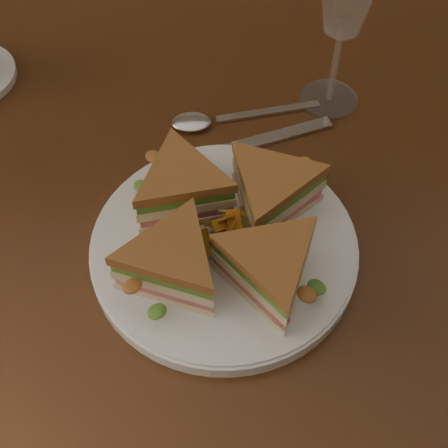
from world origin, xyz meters
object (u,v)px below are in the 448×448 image
at_px(table, 197,258).
at_px(spoon, 210,120).
at_px(knife, 241,147).
at_px(sandwich_wedges, 224,227).
at_px(plate, 224,248).

relative_size(table, spoon, 6.57).
xyz_separation_m(spoon, knife, (0.03, -0.04, -0.00)).
bearing_deg(knife, table, -140.87).
bearing_deg(sandwich_wedges, spoon, 92.36).
bearing_deg(spoon, knife, -61.17).
relative_size(sandwich_wedges, knife, 1.26).
distance_m(table, plate, 0.13).
bearing_deg(spoon, plate, -97.23).
height_order(table, sandwich_wedges, sandwich_wedges).
bearing_deg(spoon, table, -109.49).
height_order(plate, sandwich_wedges, sandwich_wedges).
bearing_deg(plate, table, 117.33).
xyz_separation_m(table, knife, (0.06, 0.09, 0.10)).
height_order(sandwich_wedges, spoon, sandwich_wedges).
distance_m(plate, sandwich_wedges, 0.04).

